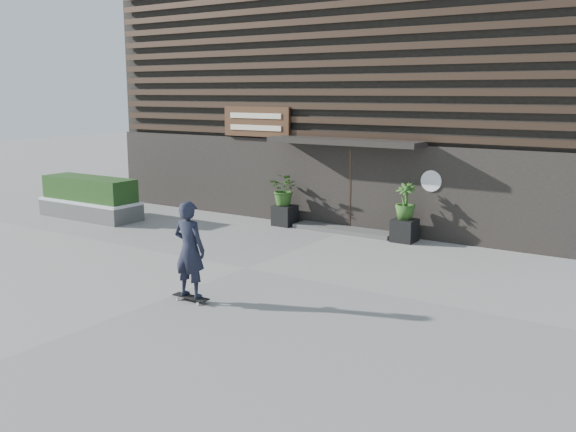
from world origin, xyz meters
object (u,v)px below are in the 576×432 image
Objects in this scene: planter_pot_right at (404,230)px; skateboarder at (190,250)px; raised_bed at (91,210)px; planter_pot_left at (285,215)px.

skateboarder is at bearing -101.34° from planter_pot_right.
planter_pot_left is at bearing 22.65° from raised_bed.
raised_bed is 1.82× the size of skateboarder.
planter_pot_right is at bearing 78.66° from skateboarder.
raised_bed is (-5.74, -2.40, -0.05)m from planter_pot_left.
raised_bed is at bearing -165.91° from planter_pot_right.
skateboarder is at bearing -28.43° from raised_bed.
skateboarder reaches higher than planter_pot_left.
planter_pot_left is 3.80m from planter_pot_right.
planter_pot_right is at bearing 14.09° from raised_bed.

